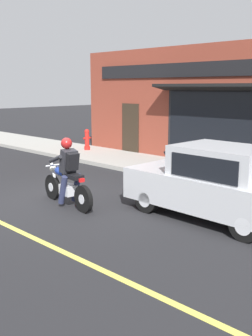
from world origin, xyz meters
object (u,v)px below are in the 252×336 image
motorcycle_with_rider (67,178)px  traffic_cone (213,167)px  car_hatchback (214,183)px  fire_hydrant (87,140)px

motorcycle_with_rider → traffic_cone: 4.63m
motorcycle_with_rider → car_hatchback: size_ratio=0.53×
motorcycle_with_rider → car_hatchback: (1.61, -2.96, 0.09)m
car_hatchback → fire_hydrant: (3.63, 8.41, -0.19)m
traffic_cone → fire_hydrant: fire_hydrant is taller
motorcycle_with_rider → car_hatchback: motorcycle_with_rider is taller
car_hatchback → traffic_cone: car_hatchback is taller
car_hatchback → traffic_cone: size_ratio=6.35×
traffic_cone → motorcycle_with_rider: bearing=165.4°
car_hatchback → fire_hydrant: 9.16m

